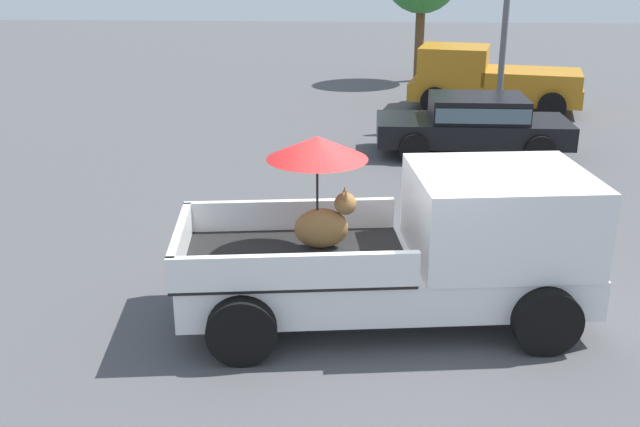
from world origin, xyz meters
TOP-DOWN VIEW (x-y plane):
  - ground_plane at (0.00, 0.00)m, footprint 80.00×80.00m
  - pickup_truck_main at (0.45, 0.07)m, footprint 5.25×2.77m
  - pickup_truck_red at (3.21, 12.98)m, footprint 5.07×2.92m
  - parked_sedan_near at (2.18, 8.05)m, footprint 4.30×1.99m

SIDE VIEW (x-z plane):
  - ground_plane at x=0.00m, z-range 0.00..0.00m
  - parked_sedan_near at x=2.18m, z-range 0.08..1.41m
  - pickup_truck_red at x=3.21m, z-range -0.03..1.77m
  - pickup_truck_main at x=0.45m, z-range -0.19..2.14m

